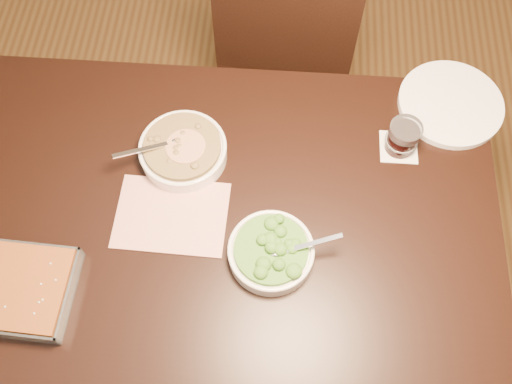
{
  "coord_description": "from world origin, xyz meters",
  "views": [
    {
      "loc": [
        0.13,
        -0.59,
        2.05
      ],
      "look_at": [
        0.09,
        0.03,
        0.8
      ],
      "focal_mm": 40.0,
      "sensor_mm": 36.0,
      "label": 1
    }
  ],
  "objects": [
    {
      "name": "wine_tumbler",
      "position": [
        0.45,
        0.22,
        0.8
      ],
      "size": [
        0.08,
        0.08,
        0.09
      ],
      "color": "black",
      "rests_on": "coaster"
    },
    {
      "name": "magazine_a",
      "position": [
        -0.12,
        -0.02,
        0.75
      ],
      "size": [
        0.28,
        0.21,
        0.01
      ],
      "primitive_type": "cube",
      "rotation": [
        0.0,
        0.0,
        -0.03
      ],
      "color": "#B43D33",
      "rests_on": "table"
    },
    {
      "name": "chair_far",
      "position": [
        0.15,
        0.78,
        0.54
      ],
      "size": [
        0.51,
        0.51,
        0.96
      ],
      "rotation": [
        0.0,
        0.0,
        3.01
      ],
      "color": "black",
      "rests_on": "ground"
    },
    {
      "name": "dinner_plate",
      "position": [
        0.6,
        0.36,
        0.76
      ],
      "size": [
        0.29,
        0.29,
        0.02
      ],
      "primitive_type": "cylinder",
      "color": "white",
      "rests_on": "table"
    },
    {
      "name": "broccoli_bowl",
      "position": [
        0.13,
        -0.11,
        0.78
      ],
      "size": [
        0.23,
        0.21,
        0.08
      ],
      "color": "white",
      "rests_on": "table"
    },
    {
      "name": "coaster",
      "position": [
        0.45,
        0.22,
        0.75
      ],
      "size": [
        0.1,
        0.1,
        0.0
      ],
      "primitive_type": "cube",
      "color": "white",
      "rests_on": "table"
    },
    {
      "name": "table",
      "position": [
        0.0,
        0.0,
        0.65
      ],
      "size": [
        1.4,
        0.9,
        0.75
      ],
      "color": "black",
      "rests_on": "ground"
    },
    {
      "name": "ground",
      "position": [
        0.0,
        0.0,
        0.0
      ],
      "size": [
        4.0,
        4.0,
        0.0
      ],
      "primitive_type": "plane",
      "color": "#412812",
      "rests_on": "ground"
    },
    {
      "name": "baking_dish",
      "position": [
        -0.47,
        -0.24,
        0.78
      ],
      "size": [
        0.31,
        0.23,
        0.05
      ],
      "rotation": [
        0.0,
        0.0,
        -0.05
      ],
      "color": "silver",
      "rests_on": "table"
    },
    {
      "name": "stew_bowl",
      "position": [
        -0.11,
        0.15,
        0.78
      ],
      "size": [
        0.24,
        0.23,
        0.09
      ],
      "color": "white",
      "rests_on": "table"
    }
  ]
}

